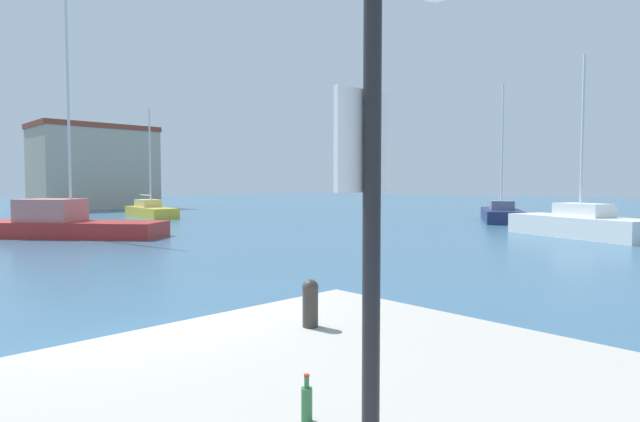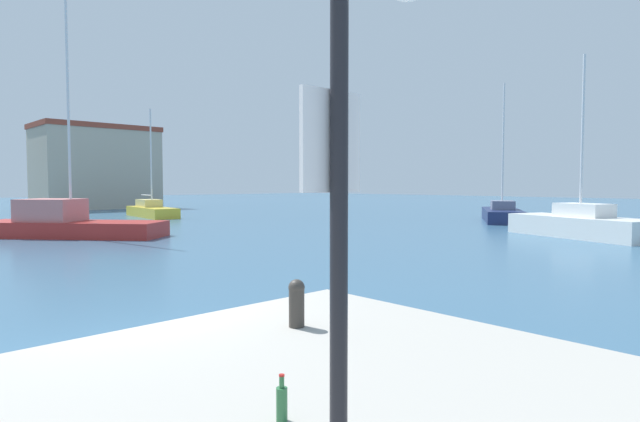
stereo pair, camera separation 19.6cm
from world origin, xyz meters
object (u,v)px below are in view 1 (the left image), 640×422
mooring_bollard (310,301)px  sailboat_navy_near_pier (501,213)px  sailboat_yellow_far_left (150,210)px  bottle (307,403)px  sailboat_red_outer_mooring (66,223)px  sailboat_white_center_channel (580,224)px

mooring_bollard → sailboat_navy_near_pier: 31.40m
sailboat_navy_near_pier → sailboat_yellow_far_left: sailboat_navy_near_pier is taller
bottle → sailboat_red_outer_mooring: 23.91m
sailboat_red_outer_mooring → sailboat_yellow_far_left: (9.56, 11.27, -0.13)m
sailboat_white_center_channel → sailboat_yellow_far_left: 29.25m
bottle → sailboat_white_center_channel: bearing=15.3°
sailboat_navy_near_pier → sailboat_yellow_far_left: size_ratio=1.13×
bottle → sailboat_red_outer_mooring: sailboat_red_outer_mooring is taller
sailboat_red_outer_mooring → mooring_bollard: bearing=-100.8°
sailboat_red_outer_mooring → sailboat_yellow_far_left: bearing=49.7°
bottle → mooring_bollard: (1.62, 1.72, 0.17)m
sailboat_yellow_far_left → bottle: bearing=-113.9°
bottle → sailboat_yellow_far_left: 37.72m
mooring_bollard → sailboat_white_center_channel: sailboat_white_center_channel is taller
bottle → mooring_bollard: bearing=46.7°
mooring_bollard → sailboat_yellow_far_left: (13.64, 32.77, -0.65)m
bottle → sailboat_navy_near_pier: 33.57m
mooring_bollard → sailboat_red_outer_mooring: 21.88m
sailboat_navy_near_pier → sailboat_yellow_far_left: (-15.25, 20.51, 0.01)m
sailboat_white_center_channel → bottle: bearing=-164.7°
sailboat_red_outer_mooring → sailboat_yellow_far_left: 14.78m
sailboat_navy_near_pier → sailboat_red_outer_mooring: bearing=159.6°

